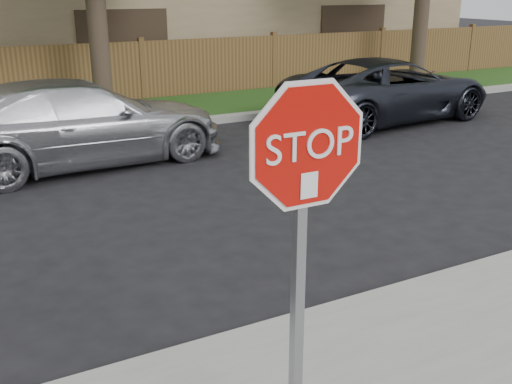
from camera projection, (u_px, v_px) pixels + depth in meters
ground at (109, 375)px, 4.82m from camera, size 90.00×90.00×0.00m
stop_sign at (304, 200)px, 3.37m from camera, size 1.01×0.13×2.55m
sedan_right at (79, 123)px, 10.30m from camera, size 5.23×2.46×1.47m
sedan_far_right at (388, 89)px, 13.73m from camera, size 5.34×2.84×1.43m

